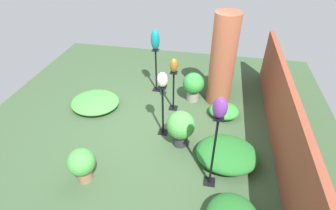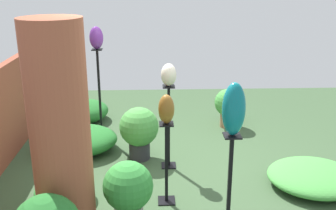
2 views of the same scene
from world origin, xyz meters
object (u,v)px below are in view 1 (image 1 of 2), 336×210
pedestal_ivory (163,113)px  potted_plant_front_left (82,164)px  art_vase_violet (220,108)px  potted_plant_near_pillar (193,85)px  pedestal_teal (156,72)px  potted_plant_walkway_edge (222,74)px  art_vase_ivory (162,80)px  art_vase_teal (155,40)px  pedestal_bronze (173,93)px  art_vase_bronze (174,66)px  brick_pillar (223,61)px  pedestal_violet (213,155)px  potted_plant_mid_right (181,127)px

pedestal_ivory → potted_plant_front_left: size_ratio=1.71×
art_vase_violet → potted_plant_near_pillar: bearing=-166.6°
pedestal_teal → potted_plant_walkway_edge: size_ratio=1.48×
art_vase_ivory → art_vase_teal: bearing=-162.3°
pedestal_bronze → art_vase_teal: (-0.74, -0.58, 0.96)m
pedestal_teal → potted_plant_near_pillar: (0.28, 1.00, -0.10)m
pedestal_bronze → art_vase_bronze: art_vase_bronze is taller
art_vase_ivory → art_vase_violet: art_vase_violet is taller
art_vase_teal → pedestal_teal: bearing=0.0°
brick_pillar → art_vase_violet: 2.62m
pedestal_ivory → pedestal_violet: size_ratio=0.80×
art_vase_violet → potted_plant_mid_right: (-0.86, -0.65, -1.18)m
art_vase_teal → art_vase_ivory: size_ratio=1.68×
pedestal_bronze → art_vase_teal: 1.34m
pedestal_teal → potted_plant_mid_right: (1.90, 0.94, -0.07)m
pedestal_bronze → potted_plant_near_pillar: 0.62m
potted_plant_walkway_edge → potted_plant_front_left: bearing=-32.5°
pedestal_bronze → pedestal_violet: pedestal_violet is taller
art_vase_bronze → art_vase_ivory: size_ratio=1.12×
art_vase_violet → potted_plant_front_left: art_vase_violet is taller
brick_pillar → art_vase_violet: brick_pillar is taller
pedestal_ivory → art_vase_violet: 1.90m
pedestal_teal → art_vase_violet: 3.37m
brick_pillar → art_vase_ivory: bearing=-37.5°
pedestal_bronze → art_vase_teal: size_ratio=1.97×
brick_pillar → pedestal_ivory: 1.90m
art_vase_bronze → art_vase_teal: 0.97m
potted_plant_mid_right → potted_plant_near_pillar: size_ratio=1.04×
art_vase_teal → potted_plant_near_pillar: art_vase_teal is taller
pedestal_violet → potted_plant_front_left: bearing=-80.8°
art_vase_bronze → art_vase_teal: (-0.74, -0.58, 0.25)m
pedestal_ivory → pedestal_teal: bearing=-162.3°
pedestal_teal → art_vase_violet: (2.76, 1.59, 1.11)m
potted_plant_mid_right → potted_plant_near_pillar: (-1.63, 0.06, -0.02)m
art_vase_ivory → pedestal_ivory: bearing=180.0°
pedestal_teal → art_vase_ivory: 1.89m
art_vase_violet → potted_plant_walkway_edge: art_vase_violet is taller
art_vase_teal → potted_plant_walkway_edge: art_vase_teal is taller
art_vase_ivory → potted_plant_front_left: bearing=-36.8°
potted_plant_near_pillar → potted_plant_front_left: bearing=-29.1°
brick_pillar → art_vase_bronze: 1.17m
pedestal_ivory → art_vase_ivory: art_vase_ivory is taller
potted_plant_walkway_edge → pedestal_violet: bearing=-1.4°
art_vase_bronze → potted_plant_mid_right: size_ratio=0.43×
pedestal_bronze → art_vase_ivory: bearing=-4.0°
pedestal_teal → art_vase_teal: bearing=0.0°
art_vase_violet → pedestal_teal: bearing=-150.1°
pedestal_violet → potted_plant_walkway_edge: bearing=178.6°
potted_plant_near_pillar → art_vase_teal: bearing=-105.5°
pedestal_ivory → art_vase_teal: art_vase_teal is taller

